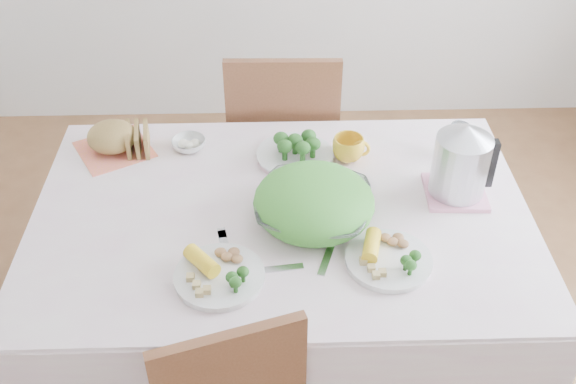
{
  "coord_description": "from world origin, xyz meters",
  "views": [
    {
      "loc": [
        -0.03,
        -1.55,
        2.07
      ],
      "look_at": [
        0.02,
        0.02,
        0.82
      ],
      "focal_mm": 42.0,
      "sensor_mm": 36.0,
      "label": 1
    }
  ],
  "objects_px": {
    "dining_table": "(282,299)",
    "yellow_mug": "(348,149)",
    "electric_kettle": "(461,163)",
    "chair_far": "(283,148)",
    "dinner_plate_left": "(219,276)",
    "dinner_plate_right": "(389,260)",
    "salad_bowl": "(314,208)"
  },
  "relations": [
    {
      "from": "dining_table",
      "to": "yellow_mug",
      "type": "height_order",
      "value": "yellow_mug"
    },
    {
      "from": "electric_kettle",
      "to": "chair_far",
      "type": "bearing_deg",
      "value": 141.79
    },
    {
      "from": "dining_table",
      "to": "dinner_plate_left",
      "type": "relative_size",
      "value": 5.7
    },
    {
      "from": "chair_far",
      "to": "dinner_plate_left",
      "type": "xyz_separation_m",
      "value": [
        -0.2,
        -1.04,
        0.31
      ]
    },
    {
      "from": "dinner_plate_right",
      "to": "dinner_plate_left",
      "type": "bearing_deg",
      "value": -174.04
    },
    {
      "from": "salad_bowl",
      "to": "dining_table",
      "type": "bearing_deg",
      "value": 158.04
    },
    {
      "from": "chair_far",
      "to": "salad_bowl",
      "type": "distance_m",
      "value": 0.87
    },
    {
      "from": "chair_far",
      "to": "dinner_plate_left",
      "type": "relative_size",
      "value": 3.97
    },
    {
      "from": "dinner_plate_right",
      "to": "salad_bowl",
      "type": "bearing_deg",
      "value": 135.37
    },
    {
      "from": "dining_table",
      "to": "electric_kettle",
      "type": "relative_size",
      "value": 5.93
    },
    {
      "from": "yellow_mug",
      "to": "dinner_plate_right",
      "type": "bearing_deg",
      "value": -82.74
    },
    {
      "from": "chair_far",
      "to": "dinner_plate_right",
      "type": "relative_size",
      "value": 4.05
    },
    {
      "from": "electric_kettle",
      "to": "salad_bowl",
      "type": "bearing_deg",
      "value": -151.77
    },
    {
      "from": "electric_kettle",
      "to": "dinner_plate_right",
      "type": "bearing_deg",
      "value": -115.16
    },
    {
      "from": "chair_far",
      "to": "yellow_mug",
      "type": "xyz_separation_m",
      "value": [
        0.2,
        -0.5,
        0.34
      ]
    },
    {
      "from": "chair_far",
      "to": "dinner_plate_right",
      "type": "xyz_separation_m",
      "value": [
        0.27,
        -0.99,
        0.31
      ]
    },
    {
      "from": "salad_bowl",
      "to": "dinner_plate_left",
      "type": "height_order",
      "value": "salad_bowl"
    },
    {
      "from": "dining_table",
      "to": "salad_bowl",
      "type": "relative_size",
      "value": 4.18
    },
    {
      "from": "chair_far",
      "to": "electric_kettle",
      "type": "bearing_deg",
      "value": 128.15
    },
    {
      "from": "dinner_plate_right",
      "to": "yellow_mug",
      "type": "bearing_deg",
      "value": 97.26
    },
    {
      "from": "dinner_plate_right",
      "to": "yellow_mug",
      "type": "relative_size",
      "value": 2.27
    },
    {
      "from": "dinner_plate_right",
      "to": "chair_far",
      "type": "bearing_deg",
      "value": 105.06
    },
    {
      "from": "yellow_mug",
      "to": "salad_bowl",
      "type": "bearing_deg",
      "value": -113.61
    },
    {
      "from": "dinner_plate_right",
      "to": "yellow_mug",
      "type": "xyz_separation_m",
      "value": [
        -0.06,
        0.5,
        0.03
      ]
    },
    {
      "from": "dinner_plate_left",
      "to": "dinner_plate_right",
      "type": "distance_m",
      "value": 0.46
    },
    {
      "from": "dinner_plate_right",
      "to": "dining_table",
      "type": "bearing_deg",
      "value": 141.42
    },
    {
      "from": "dining_table",
      "to": "yellow_mug",
      "type": "xyz_separation_m",
      "value": [
        0.23,
        0.26,
        0.43
      ]
    },
    {
      "from": "electric_kettle",
      "to": "yellow_mug",
      "type": "bearing_deg",
      "value": 162.88
    },
    {
      "from": "dinner_plate_right",
      "to": "yellow_mug",
      "type": "distance_m",
      "value": 0.5
    },
    {
      "from": "dinner_plate_right",
      "to": "yellow_mug",
      "type": "height_order",
      "value": "yellow_mug"
    },
    {
      "from": "yellow_mug",
      "to": "electric_kettle",
      "type": "height_order",
      "value": "electric_kettle"
    },
    {
      "from": "chair_far",
      "to": "dinner_plate_right",
      "type": "bearing_deg",
      "value": 106.45
    }
  ]
}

